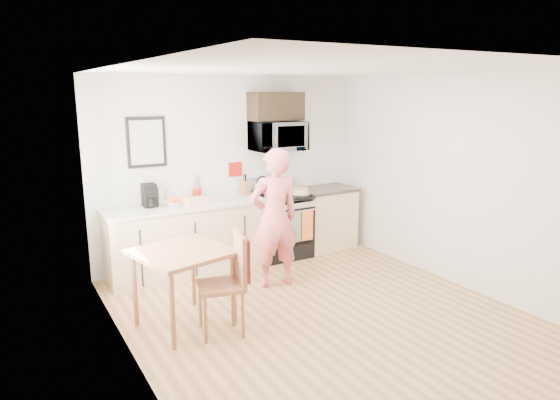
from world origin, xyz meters
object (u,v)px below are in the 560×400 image
range (281,227)px  dining_table (183,259)px  microwave (278,136)px  chair (234,269)px  person (275,218)px  cake (301,192)px

range → dining_table: 2.48m
range → microwave: microwave is taller
microwave → chair: 2.72m
person → chair: 1.30m
range → cake: 0.61m
chair → cake: size_ratio=3.44×
chair → cake: chair is taller
cake → dining_table: bearing=-150.5°
microwave → chair: microwave is taller
range → microwave: bearing=90.1°
dining_table → person: bearing=20.0°
microwave → dining_table: bearing=-142.4°
microwave → person: size_ratio=0.44×
person → cake: (0.86, 0.76, 0.11)m
range → chair: range is taller
range → person: person is taller
dining_table → chair: size_ratio=0.90×
dining_table → chair: 0.55m
range → chair: 2.42m
range → dining_table: (-2.00, -1.44, 0.29)m
person → cake: bearing=-132.8°
cake → range: bearing=140.7°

